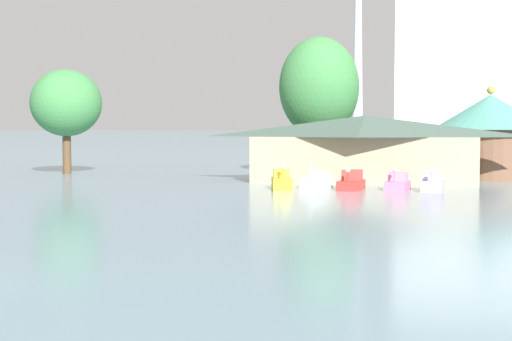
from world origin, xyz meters
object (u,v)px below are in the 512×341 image
background_building_block (509,71)px  pedal_boat_red (351,182)px  green_roof_pavilion (490,131)px  pedal_boat_lavender (432,183)px  pedal_boat_pink (398,183)px  shoreline_tree_tall_left (66,103)px  boathouse (365,147)px  shoreline_tree_mid (319,87)px  pedal_boat_white (317,181)px  pedal_boat_yellow (282,181)px

background_building_block → pedal_boat_red: bearing=-103.7°
pedal_boat_red → green_roof_pavilion: 17.86m
green_roof_pavilion → pedal_boat_lavender: bearing=-107.7°
background_building_block → pedal_boat_pink: bearing=-101.1°
green_roof_pavilion → shoreline_tree_tall_left: (-37.69, -3.21, 2.55)m
green_roof_pavilion → background_building_block: bearing=83.6°
boathouse → shoreline_tree_mid: (-4.91, 8.20, 5.20)m
shoreline_tree_mid → background_building_block: (20.60, 49.98, 4.72)m
shoreline_tree_tall_left → shoreline_tree_mid: (22.86, 4.34, 1.41)m
pedal_boat_pink → background_building_block: background_building_block is taller
pedal_boat_red → shoreline_tree_mid: (-4.70, 15.44, 7.42)m
boathouse → green_roof_pavilion: size_ratio=1.88×
pedal_boat_pink → shoreline_tree_tall_left: bearing=-101.4°
pedal_boat_white → green_roof_pavilion: bearing=151.1°
shoreline_tree_tall_left → shoreline_tree_mid: 23.31m
pedal_boat_yellow → pedal_boat_lavender: pedal_boat_yellow is taller
pedal_boat_lavender → shoreline_tree_mid: (-10.20, 15.67, 7.41)m
pedal_boat_pink → background_building_block: size_ratio=0.08×
pedal_boat_white → pedal_boat_lavender: bearing=97.8°
pedal_boat_pink → pedal_boat_lavender: pedal_boat_pink is taller
pedal_boat_yellow → pedal_boat_red: size_ratio=0.99×
pedal_boat_white → shoreline_tree_mid: bearing=-157.9°
green_roof_pavilion → shoreline_tree_tall_left: shoreline_tree_tall_left is taller
pedal_boat_yellow → pedal_boat_lavender: 10.31m
boathouse → shoreline_tree_tall_left: (-27.77, 3.86, 3.78)m
boathouse → shoreline_tree_tall_left: shoreline_tree_tall_left is taller
green_roof_pavilion → background_building_block: 52.16m
pedal_boat_red → pedal_boat_pink: pedal_boat_red is taller
boathouse → shoreline_tree_mid: size_ratio=1.48×
pedal_boat_red → pedal_boat_yellow: bearing=-76.8°
boathouse → background_building_block: 61.06m
pedal_boat_red → green_roof_pavilion: size_ratio=0.32×
pedal_boat_white → pedal_boat_pink: bearing=100.2°
boathouse → green_roof_pavilion: green_roof_pavilion is taller
pedal_boat_white → green_roof_pavilion: green_roof_pavilion is taller
pedal_boat_red → pedal_boat_white: bearing=-98.7°
green_roof_pavilion → shoreline_tree_mid: 15.39m
shoreline_tree_tall_left → shoreline_tree_mid: bearing=10.7°
pedal_boat_lavender → background_building_block: background_building_block is taller
boathouse → pedal_boat_white: bearing=-112.4°
pedal_boat_lavender → background_building_block: (10.40, 65.65, 12.13)m
pedal_boat_white → shoreline_tree_tall_left: 27.81m
shoreline_tree_tall_left → background_building_block: bearing=51.3°
shoreline_tree_tall_left → boathouse: bearing=-7.9°
pedal_boat_yellow → boathouse: 9.64m
pedal_boat_yellow → pedal_boat_red: bearing=83.0°
green_roof_pavilion → background_building_block: background_building_block is taller
green_roof_pavilion → shoreline_tree_mid: bearing=175.7°
pedal_boat_lavender → green_roof_pavilion: 15.64m
pedal_boat_red → background_building_block: bearing=171.4°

